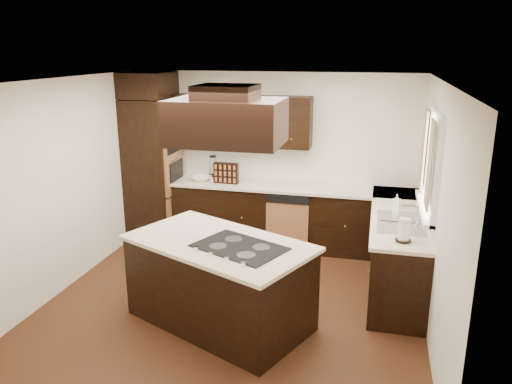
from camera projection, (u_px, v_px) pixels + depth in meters
floor at (235, 301)px, 5.81m from camera, size 4.20×4.20×0.02m
ceiling at (233, 80)px, 5.10m from camera, size 4.20×4.20×0.02m
wall_back at (274, 158)px, 7.42m from camera, size 4.20×0.02×2.50m
wall_front at (150, 282)px, 3.49m from camera, size 4.20×0.02×2.50m
wall_left at (64, 185)px, 5.94m from camera, size 0.02×4.20×2.50m
wall_right at (437, 212)px, 4.97m from camera, size 0.02×4.20×2.50m
oven_column at (153, 170)px, 7.51m from camera, size 0.65×0.75×2.12m
wall_oven_face at (174, 167)px, 7.41m from camera, size 0.05×0.62×0.78m
base_cabinets_back at (271, 216)px, 7.35m from camera, size 2.93×0.60×0.88m
base_cabinets_right at (396, 250)px, 6.11m from camera, size 0.60×2.40×0.88m
countertop_back at (271, 186)px, 7.21m from camera, size 2.93×0.63×0.04m
countertop_right at (398, 215)px, 5.98m from camera, size 0.63×2.40×0.04m
upper_cabinets at (242, 121)px, 7.20m from camera, size 2.00×0.34×0.72m
dishwasher_front at (287, 227)px, 7.02m from camera, size 0.60×0.05×0.72m
window_frame at (432, 161)px, 5.38m from camera, size 0.06×1.32×1.12m
window_pane at (435, 161)px, 5.37m from camera, size 0.00×1.20×1.00m
curtain_left at (430, 165)px, 4.99m from camera, size 0.02×0.34×0.90m
curtain_right at (424, 149)px, 5.77m from camera, size 0.02×0.34×0.90m
sink_rim at (401, 222)px, 5.64m from camera, size 0.52×0.84×0.01m
island at (220, 284)px, 5.24m from camera, size 2.08×1.66×0.88m
island_top at (219, 243)px, 5.11m from camera, size 2.17×1.75×0.04m
cooktop at (239, 247)px, 4.94m from camera, size 1.03×0.88×0.01m
range_hood at (227, 122)px, 4.66m from camera, size 1.05×0.72×0.42m
hood_duct at (226, 92)px, 4.59m from camera, size 0.55×0.50×0.13m
blender_base at (213, 177)px, 7.41m from camera, size 0.15×0.15×0.10m
blender_pitcher at (213, 166)px, 7.36m from camera, size 0.13×0.13×0.26m
spice_rack at (226, 173)px, 7.25m from camera, size 0.37×0.11×0.30m
mixing_bowl at (202, 179)px, 7.40m from camera, size 0.31×0.31×0.07m
soap_bottle at (397, 201)px, 6.13m from camera, size 0.10×0.10×0.17m
paper_towel at (404, 230)px, 5.06m from camera, size 0.14×0.14×0.25m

